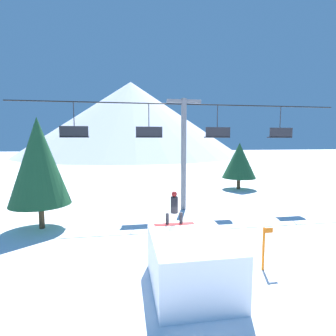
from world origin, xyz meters
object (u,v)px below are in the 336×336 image
Objects in this scene: snow_ramp at (191,262)px; snowboarder at (174,209)px; pine_tree_near at (39,161)px; trail_marker at (264,247)px.

snowboarder reaches higher than snow_ramp.
snow_ramp is 10.33m from pine_tree_near.
pine_tree_near is (-6.85, 7.15, 2.93)m from snow_ramp.
snowboarder is at bearing 169.21° from trail_marker.
snow_ramp reaches higher than trail_marker.
snow_ramp is at bearing -76.02° from snowboarder.
pine_tree_near is at bearing 133.78° from snow_ramp.
snowboarder is (-0.33, 1.32, 1.51)m from snow_ramp.
trail_marker is (9.90, -6.47, -2.92)m from pine_tree_near.
pine_tree_near reaches higher than snow_ramp.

